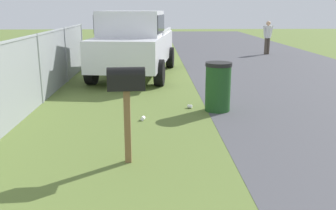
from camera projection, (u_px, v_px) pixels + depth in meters
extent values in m
cube|color=brown|center=(128.00, 127.00, 5.32)|extent=(0.09, 0.09, 1.08)
cube|color=black|center=(126.00, 82.00, 5.16)|extent=(0.24, 0.54, 0.22)
cylinder|color=black|center=(126.00, 74.00, 5.13)|extent=(0.24, 0.54, 0.20)
cube|color=red|center=(127.00, 76.00, 5.25)|extent=(0.02, 0.04, 0.18)
cube|color=silver|center=(135.00, 49.00, 12.27)|extent=(5.35, 2.66, 0.90)
cube|color=silver|center=(131.00, 24.00, 11.46)|extent=(1.97, 2.06, 0.76)
cube|color=black|center=(131.00, 24.00, 11.46)|extent=(1.93, 2.09, 0.53)
cube|color=silver|center=(166.00, 31.00, 13.14)|extent=(2.66, 0.43, 0.12)
cube|color=silver|center=(115.00, 31.00, 13.31)|extent=(2.66, 0.43, 0.12)
cylinder|color=black|center=(159.00, 73.00, 10.67)|extent=(0.79, 0.36, 0.76)
cylinder|color=black|center=(91.00, 72.00, 10.85)|extent=(0.79, 0.36, 0.76)
cylinder|color=black|center=(170.00, 57.00, 13.93)|extent=(0.79, 0.36, 0.76)
cylinder|color=black|center=(118.00, 57.00, 14.12)|extent=(0.79, 0.36, 0.76)
cylinder|color=#1E4C1E|center=(218.00, 89.00, 8.04)|extent=(0.54, 0.54, 0.98)
cylinder|color=black|center=(219.00, 64.00, 7.90)|extent=(0.57, 0.57, 0.08)
cylinder|color=#4C4238|center=(268.00, 46.00, 17.89)|extent=(0.14, 0.14, 0.78)
cylinder|color=#4C4238|center=(266.00, 46.00, 17.84)|extent=(0.14, 0.14, 0.78)
cylinder|color=silver|center=(268.00, 32.00, 17.69)|extent=(0.30, 0.30, 0.58)
sphere|color=tan|center=(268.00, 23.00, 17.59)|extent=(0.21, 0.21, 0.21)
cylinder|color=silver|center=(271.00, 31.00, 17.76)|extent=(0.09, 0.17, 0.53)
cylinder|color=silver|center=(264.00, 31.00, 17.61)|extent=(0.09, 0.17, 0.53)
cylinder|color=#9EA3A8|center=(40.00, 69.00, 8.62)|extent=(0.07, 0.07, 1.62)
cylinder|color=#9EA3A8|center=(66.00, 55.00, 11.14)|extent=(0.07, 0.07, 1.62)
cylinder|color=#9EA3A8|center=(82.00, 46.00, 13.67)|extent=(0.07, 0.07, 1.62)
cube|color=#9EA3A8|center=(16.00, 40.00, 7.15)|extent=(13.09, 0.04, 0.04)
cube|color=gray|center=(20.00, 80.00, 7.35)|extent=(13.09, 0.01, 1.62)
cylinder|color=white|center=(190.00, 106.00, 8.35)|extent=(0.11, 0.12, 0.08)
cylinder|color=white|center=(143.00, 118.00, 7.45)|extent=(0.12, 0.10, 0.08)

